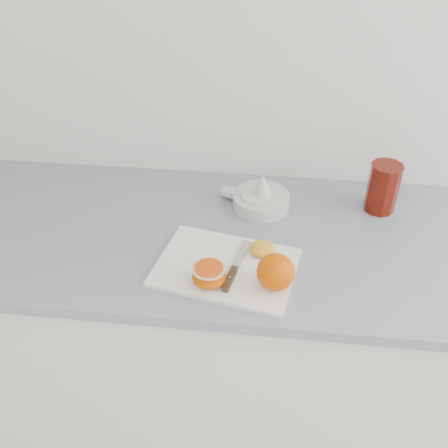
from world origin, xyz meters
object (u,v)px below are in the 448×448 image
object	(u,v)px
counter	(283,347)
cutting_board	(226,267)
citrus_juicer	(261,198)
half_orange	(209,275)
red_tumbler	(382,189)

from	to	relation	value
counter	cutting_board	world-z (taller)	cutting_board
counter	citrus_juicer	size ratio (longest dim) A/B	11.79
cutting_board	half_orange	bearing A→B (deg)	-116.07
counter	red_tumbler	bearing A→B (deg)	33.50
counter	cutting_board	distance (m)	0.50
counter	half_orange	size ratio (longest dim) A/B	30.34
cutting_board	half_orange	size ratio (longest dim) A/B	4.19
citrus_juicer	counter	bearing A→B (deg)	-52.07
citrus_juicer	red_tumbler	bearing A→B (deg)	4.47
counter	half_orange	xyz separation A→B (m)	(-0.20, -0.21, 0.48)
citrus_juicer	cutting_board	bearing A→B (deg)	-104.03
half_orange	citrus_juicer	size ratio (longest dim) A/B	0.39
cutting_board	citrus_juicer	distance (m)	0.28
red_tumbler	cutting_board	bearing A→B (deg)	-143.10
counter	red_tumbler	xyz separation A→B (m)	(0.23, 0.15, 0.51)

